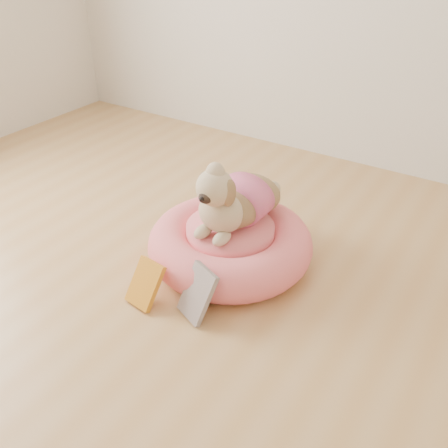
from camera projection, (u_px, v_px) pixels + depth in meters
The scene contains 5 objects.
floor at pixel (45, 401), 1.58m from camera, with size 4.50×4.50×0.00m, color tan.
pet_bed at pixel (230, 244), 2.18m from camera, with size 0.72×0.72×0.18m.
dog at pixel (234, 188), 2.05m from camera, with size 0.32×0.47×0.34m, color brown, non-canonical shape.
book_yellow at pixel (145, 284), 1.95m from camera, with size 0.12×0.02×0.19m, color gold.
book_white at pixel (197, 293), 1.88m from camera, with size 0.14×0.02×0.21m, color white.
Camera 1 is at (1.04, -0.57, 1.32)m, focal length 40.00 mm.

